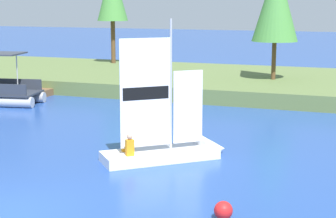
% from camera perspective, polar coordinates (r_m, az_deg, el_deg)
% --- Properties ---
extents(ground_plane, '(200.00, 200.00, 0.00)m').
position_cam_1_polar(ground_plane, '(16.12, -16.03, -10.23)').
color(ground_plane, '#234793').
extents(shore_bank, '(80.00, 13.12, 0.87)m').
position_cam_1_polar(shore_bank, '(37.76, 6.17, 2.77)').
color(shore_bank, '#5B703D').
rests_on(shore_bank, ground).
extents(shoreline_tree_centre, '(2.83, 2.83, 7.28)m').
position_cam_1_polar(shoreline_tree_centre, '(35.74, 10.85, 10.63)').
color(shoreline_tree_centre, brown).
rests_on(shoreline_tree_centre, shore_bank).
extents(wooden_dock, '(1.73, 4.93, 0.42)m').
position_cam_1_polar(wooden_dock, '(34.30, -14.45, 1.30)').
color(wooden_dock, brown).
rests_on(wooden_dock, ground).
extents(sailboat, '(4.44, 4.16, 5.54)m').
position_cam_1_polar(sailboat, '(20.81, 1.27, -3.93)').
color(sailboat, white).
rests_on(sailboat, ground).
extents(channel_buoy, '(0.50, 0.50, 0.50)m').
position_cam_1_polar(channel_buoy, '(15.19, 5.61, -10.16)').
color(channel_buoy, red).
rests_on(channel_buoy, ground).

